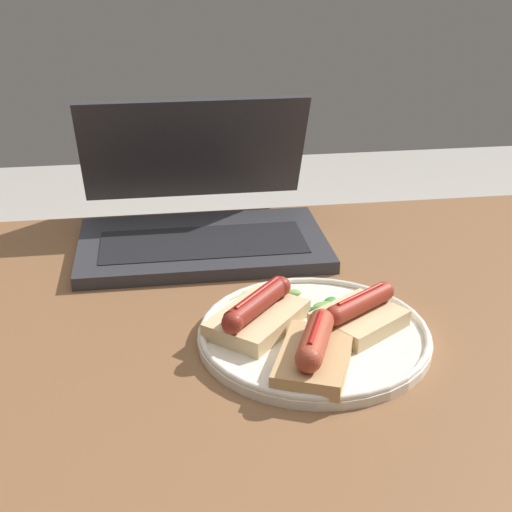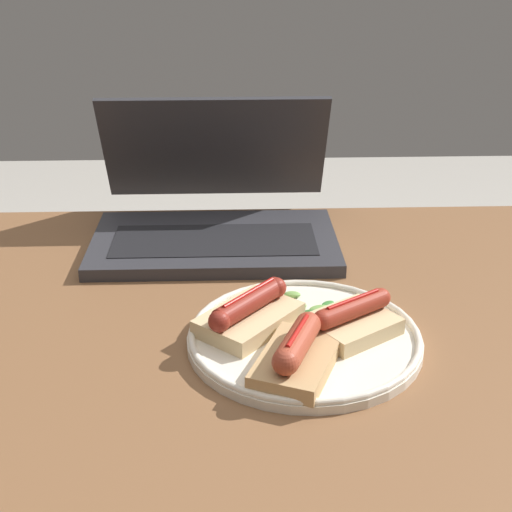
{
  "view_description": "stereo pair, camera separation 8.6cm",
  "coord_description": "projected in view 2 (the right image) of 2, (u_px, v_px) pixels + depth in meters",
  "views": [
    {
      "loc": [
        -0.16,
        -0.69,
        1.13
      ],
      "look_at": [
        -0.05,
        0.08,
        0.77
      ],
      "focal_mm": 50.0,
      "sensor_mm": 36.0,
      "label": 1
    },
    {
      "loc": [
        -0.08,
        -0.7,
        1.13
      ],
      "look_at": [
        -0.05,
        0.08,
        0.77
      ],
      "focal_mm": 50.0,
      "sensor_mm": 36.0,
      "label": 2
    }
  ],
  "objects": [
    {
      "name": "laptop",
      "position": [
        215.0,
        214.0,
        1.06
      ],
      "size": [
        0.35,
        0.3,
        0.2
      ],
      "color": "#2D2D33",
      "rests_on": "desk"
    },
    {
      "name": "sausage_toast_left",
      "position": [
        352.0,
        319.0,
        0.79
      ],
      "size": [
        0.12,
        0.11,
        0.04
      ],
      "rotation": [
        0.0,
        0.0,
        0.59
      ],
      "color": "#D6B784",
      "rests_on": "plate"
    },
    {
      "name": "plate",
      "position": [
        308.0,
        337.0,
        0.79
      ],
      "size": [
        0.26,
        0.26,
        0.02
      ],
      "color": "silver",
      "rests_on": "desk"
    },
    {
      "name": "sausage_toast_right",
      "position": [
        249.0,
        315.0,
        0.8
      ],
      "size": [
        0.13,
        0.14,
        0.05
      ],
      "rotation": [
        0.0,
        0.0,
        0.86
      ],
      "color": "#D6B784",
      "rests_on": "plate"
    },
    {
      "name": "sausage_toast_middle",
      "position": [
        297.0,
        354.0,
        0.72
      ],
      "size": [
        0.11,
        0.13,
        0.05
      ],
      "rotation": [
        0.0,
        0.0,
        4.32
      ],
      "color": "tan",
      "rests_on": "plate"
    },
    {
      "name": "desk",
      "position": [
        300.0,
        401.0,
        0.86
      ],
      "size": [
        1.02,
        0.8,
        0.71
      ],
      "color": "brown",
      "rests_on": "ground_plane"
    },
    {
      "name": "salad_pile",
      "position": [
        310.0,
        309.0,
        0.84
      ],
      "size": [
        0.07,
        0.08,
        0.01
      ],
      "color": "#709E4C",
      "rests_on": "plate"
    }
  ]
}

